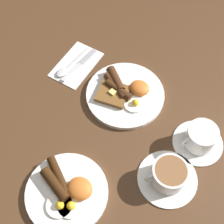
% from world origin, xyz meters
% --- Properties ---
extents(ground_plane, '(3.00, 3.00, 0.00)m').
position_xyz_m(ground_plane, '(0.00, 0.00, 0.00)').
color(ground_plane, '#4C301C').
extents(breakfast_plate_near, '(0.25, 0.25, 0.04)m').
position_xyz_m(breakfast_plate_near, '(0.00, -0.00, 0.01)').
color(breakfast_plate_near, white).
rests_on(breakfast_plate_near, ground_plane).
extents(breakfast_plate_far, '(0.22, 0.22, 0.05)m').
position_xyz_m(breakfast_plate_far, '(-0.02, 0.35, 0.01)').
color(breakfast_plate_far, white).
rests_on(breakfast_plate_far, ground_plane).
extents(teacup_near, '(0.15, 0.15, 0.08)m').
position_xyz_m(teacup_near, '(-0.27, 0.03, 0.03)').
color(teacup_near, white).
rests_on(teacup_near, ground_plane).
extents(teacup_far, '(0.17, 0.17, 0.07)m').
position_xyz_m(teacup_far, '(-0.24, 0.18, 0.03)').
color(teacup_far, white).
rests_on(teacup_far, ground_plane).
extents(napkin, '(0.11, 0.18, 0.01)m').
position_xyz_m(napkin, '(0.21, -0.02, 0.00)').
color(napkin, white).
rests_on(napkin, ground_plane).
extents(knife, '(0.03, 0.17, 0.01)m').
position_xyz_m(knife, '(0.19, -0.03, 0.01)').
color(knife, silver).
rests_on(knife, napkin).
extents(spoon, '(0.04, 0.16, 0.01)m').
position_xyz_m(spoon, '(0.22, 0.02, 0.01)').
color(spoon, silver).
rests_on(spoon, napkin).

